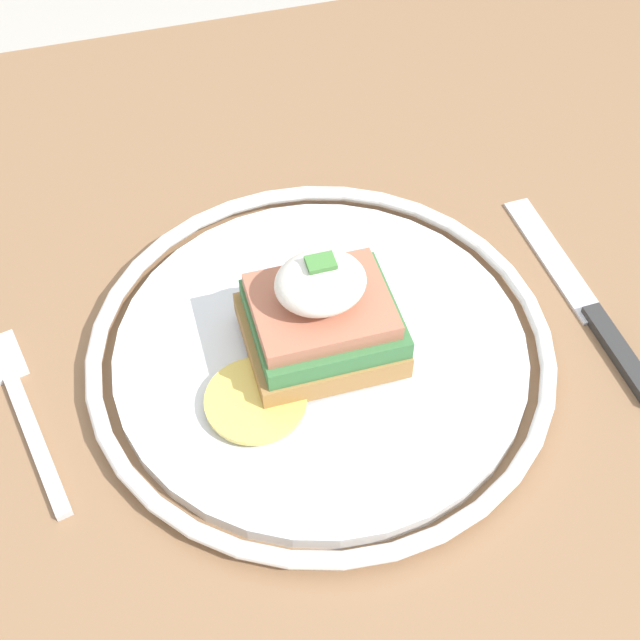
# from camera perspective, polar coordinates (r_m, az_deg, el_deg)

# --- Properties ---
(dining_table) EXTENTS (0.96, 0.76, 0.75)m
(dining_table) POSITION_cam_1_polar(r_m,az_deg,el_deg) (0.65, -2.66, -9.59)
(dining_table) COLOR #846042
(dining_table) RESTS_ON ground_plane
(plate) EXTENTS (0.28, 0.28, 0.02)m
(plate) POSITION_cam_1_polar(r_m,az_deg,el_deg) (0.54, -0.00, -1.80)
(plate) COLOR silver
(plate) RESTS_ON dining_table
(sandwich) EXTENTS (0.12, 0.10, 0.07)m
(sandwich) POSITION_cam_1_polar(r_m,az_deg,el_deg) (0.52, -0.02, 0.12)
(sandwich) COLOR #9E703D
(sandwich) RESTS_ON plate
(fork) EXTENTS (0.05, 0.14, 0.00)m
(fork) POSITION_cam_1_polar(r_m,az_deg,el_deg) (0.55, -18.45, -5.44)
(fork) COLOR silver
(fork) RESTS_ON dining_table
(knife) EXTENTS (0.02, 0.18, 0.01)m
(knife) POSITION_cam_1_polar(r_m,az_deg,el_deg) (0.60, 16.90, 0.60)
(knife) COLOR #2D2D2D
(knife) RESTS_ON dining_table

